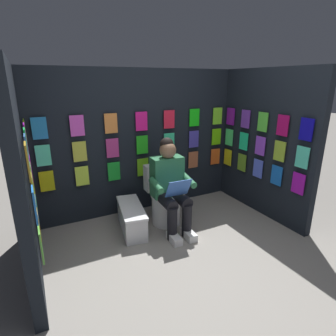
{
  "coord_description": "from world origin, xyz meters",
  "views": [
    {
      "loc": [
        1.41,
        1.92,
        1.87
      ],
      "look_at": [
        -0.04,
        -0.93,
        0.85
      ],
      "focal_mm": 29.48,
      "sensor_mm": 36.0,
      "label": 1
    }
  ],
  "objects": [
    {
      "name": "ground_plane",
      "position": [
        0.0,
        0.0,
        0.0
      ],
      "size": [
        30.0,
        30.0,
        0.0
      ],
      "primitive_type": "plane",
      "color": "gray"
    },
    {
      "name": "display_wall_back",
      "position": [
        0.0,
        -1.74,
        1.02
      ],
      "size": [
        3.06,
        0.14,
        2.03
      ],
      "color": "black",
      "rests_on": "ground"
    },
    {
      "name": "display_wall_left",
      "position": [
        -1.53,
        -0.84,
        1.02
      ],
      "size": [
        0.14,
        1.69,
        2.03
      ],
      "color": "black",
      "rests_on": "ground"
    },
    {
      "name": "display_wall_right",
      "position": [
        1.53,
        -0.84,
        1.02
      ],
      "size": [
        0.14,
        1.69,
        2.03
      ],
      "color": "black",
      "rests_on": "ground"
    },
    {
      "name": "toilet",
      "position": [
        -0.11,
        -1.19,
        0.33
      ],
      "size": [
        0.41,
        0.56,
        0.77
      ],
      "rotation": [
        0.0,
        0.0,
        -0.05
      ],
      "color": "white",
      "rests_on": "ground"
    },
    {
      "name": "person_reading",
      "position": [
        -0.1,
        -0.97,
        0.6
      ],
      "size": [
        0.54,
        0.7,
        1.19
      ],
      "rotation": [
        0.0,
        0.0,
        -0.05
      ],
      "color": "#286B42",
      "rests_on": "ground"
    },
    {
      "name": "comic_longbox_near",
      "position": [
        0.37,
        -1.15,
        0.17
      ],
      "size": [
        0.4,
        0.81,
        0.33
      ],
      "rotation": [
        0.0,
        0.0,
        -0.17
      ],
      "color": "silver",
      "rests_on": "ground"
    }
  ]
}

